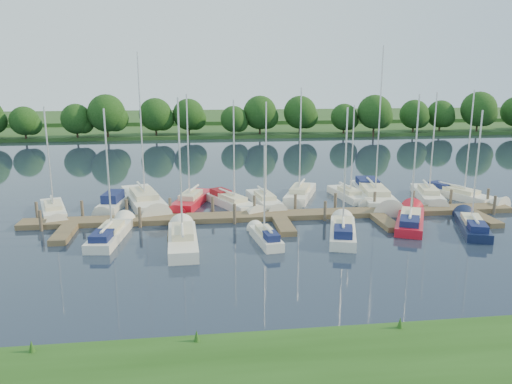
{
  "coord_description": "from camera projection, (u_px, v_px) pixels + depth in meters",
  "views": [
    {
      "loc": [
        -6.63,
        -30.42,
        11.25
      ],
      "look_at": [
        -1.76,
        8.0,
        2.2
      ],
      "focal_mm": 35.0,
      "sensor_mm": 36.0,
      "label": 1
    }
  ],
  "objects": [
    {
      "name": "far_shore",
      "position": [
        224.0,
        129.0,
        105.15
      ],
      "size": [
        180.0,
        30.0,
        0.6
      ],
      "primitive_type": "cube",
      "color": "#234219",
      "rests_on": "ground"
    },
    {
      "name": "sailboat_s_4",
      "position": [
        410.0,
        220.0,
        38.63
      ],
      "size": [
        4.86,
        7.89,
        10.26
      ],
      "rotation": [
        0.0,
        0.0,
        -0.46
      ],
      "color": "#B61020",
      "rests_on": "ground"
    },
    {
      "name": "sailboat_n_7",
      "position": [
        349.0,
        196.0,
        46.58
      ],
      "size": [
        2.47,
        7.11,
        9.04
      ],
      "rotation": [
        0.0,
        0.0,
        3.28
      ],
      "color": "silver",
      "rests_on": "ground"
    },
    {
      "name": "dock",
      "position": [
        279.0,
        218.0,
        39.78
      ],
      "size": [
        40.0,
        6.0,
        0.4
      ],
      "color": "#4A3B29",
      "rests_on": "ground"
    },
    {
      "name": "sailboat_n_0",
      "position": [
        54.0,
        211.0,
        41.4
      ],
      "size": [
        3.55,
        7.25,
        9.22
      ],
      "rotation": [
        0.0,
        0.0,
        3.46
      ],
      "color": "silver",
      "rests_on": "ground"
    },
    {
      "name": "sailboat_s_2",
      "position": [
        266.0,
        238.0,
        34.46
      ],
      "size": [
        1.86,
        5.36,
        7.04
      ],
      "rotation": [
        0.0,
        0.0,
        0.14
      ],
      "color": "silver",
      "rests_on": "ground"
    },
    {
      "name": "sailboat_s_3",
      "position": [
        343.0,
        232.0,
        35.6
      ],
      "size": [
        3.45,
        7.4,
        9.58
      ],
      "rotation": [
        0.0,
        0.0,
        -0.29
      ],
      "color": "silver",
      "rests_on": "ground"
    },
    {
      "name": "sailboat_n_4",
      "position": [
        232.0,
        203.0,
        43.78
      ],
      "size": [
        4.53,
        7.32,
        9.68
      ],
      "rotation": [
        0.0,
        0.0,
        3.6
      ],
      "color": "silver",
      "rests_on": "ground"
    },
    {
      "name": "motorboat",
      "position": [
        113.0,
        204.0,
        43.26
      ],
      "size": [
        2.34,
        5.83,
        1.74
      ],
      "rotation": [
        0.0,
        0.0,
        3.0
      ],
      "color": "silver",
      "rests_on": "ground"
    },
    {
      "name": "ground",
      "position": [
        298.0,
        251.0,
        32.76
      ],
      "size": [
        260.0,
        260.0,
        0.0
      ],
      "primitive_type": "plane",
      "color": "#171F2F",
      "rests_on": "ground"
    },
    {
      "name": "treeline",
      "position": [
        213.0,
        115.0,
        91.67
      ],
      "size": [
        146.36,
        9.9,
        8.23
      ],
      "color": "#38281C",
      "rests_on": "ground"
    },
    {
      "name": "mooring_pilings",
      "position": [
        277.0,
        209.0,
        40.77
      ],
      "size": [
        38.24,
        2.84,
        2.0
      ],
      "color": "#473D33",
      "rests_on": "ground"
    },
    {
      "name": "sailboat_n_2",
      "position": [
        145.0,
        202.0,
        44.57
      ],
      "size": [
        4.94,
        10.95,
        13.7
      ],
      "rotation": [
        0.0,
        0.0,
        3.41
      ],
      "color": "silver",
      "rests_on": "ground"
    },
    {
      "name": "sailboat_s_0",
      "position": [
        111.0,
        234.0,
        35.24
      ],
      "size": [
        2.53,
        7.48,
        9.43
      ],
      "rotation": [
        0.0,
        0.0,
        -0.13
      ],
      "color": "silver",
      "rests_on": "ground"
    },
    {
      "name": "sailboat_n_6",
      "position": [
        300.0,
        196.0,
        46.71
      ],
      "size": [
        4.44,
        8.23,
        10.68
      ],
      "rotation": [
        0.0,
        0.0,
        2.76
      ],
      "color": "silver",
      "rests_on": "ground"
    },
    {
      "name": "sailboat_n_10",
      "position": [
        460.0,
        195.0,
        46.71
      ],
      "size": [
        4.69,
        8.07,
        10.4
      ],
      "rotation": [
        0.0,
        0.0,
        3.56
      ],
      "color": "silver",
      "rests_on": "ground"
    },
    {
      "name": "sailboat_s_1",
      "position": [
        183.0,
        241.0,
        33.88
      ],
      "size": [
        2.12,
        7.98,
        10.39
      ],
      "rotation": [
        0.0,
        0.0,
        0.03
      ],
      "color": "silver",
      "rests_on": "ground"
    },
    {
      "name": "distant_hill",
      "position": [
        218.0,
        117.0,
        129.21
      ],
      "size": [
        220.0,
        40.0,
        1.4
      ],
      "primitive_type": "cube",
      "color": "#315626",
      "rests_on": "ground"
    },
    {
      "name": "sailboat_n_8",
      "position": [
        374.0,
        196.0,
        46.34
      ],
      "size": [
        4.04,
        11.5,
        14.32
      ],
      "rotation": [
        0.0,
        0.0,
        3.0
      ],
      "color": "silver",
      "rests_on": "ground"
    },
    {
      "name": "sailboat_s_5",
      "position": [
        472.0,
        226.0,
        37.16
      ],
      "size": [
        3.74,
        7.15,
        9.19
      ],
      "rotation": [
        0.0,
        0.0,
        -0.36
      ],
      "color": "#101837",
      "rests_on": "ground"
    },
    {
      "name": "sailboat_n_9",
      "position": [
        428.0,
        197.0,
        46.36
      ],
      "size": [
        3.43,
        8.01,
        10.25
      ],
      "rotation": [
        0.0,
        0.0,
        2.9
      ],
      "color": "silver",
      "rests_on": "ground"
    },
    {
      "name": "sailboat_n_5",
      "position": [
        265.0,
        202.0,
        44.6
      ],
      "size": [
        2.64,
        7.48,
        9.46
      ],
      "rotation": [
        0.0,
        0.0,
        3.29
      ],
      "color": "silver",
      "rests_on": "ground"
    },
    {
      "name": "sailboat_n_3",
      "position": [
        191.0,
        202.0,
        44.28
      ],
      "size": [
        3.76,
        7.92,
        10.2
      ],
      "rotation": [
        0.0,
        0.0,
        2.84
      ],
      "color": "#B61020",
      "rests_on": "ground"
    }
  ]
}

